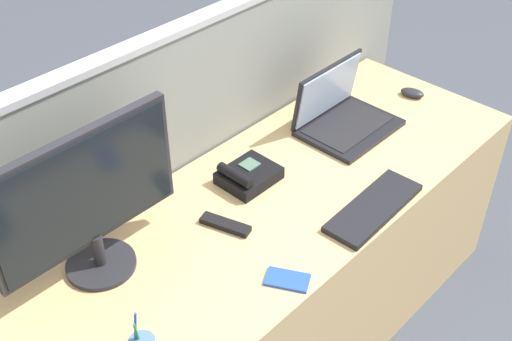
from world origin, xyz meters
TOP-DOWN VIEW (x-y plane):
  - desk at (0.00, 0.00)m, footprint 2.16×0.72m
  - cubicle_divider at (-0.00, 0.40)m, footprint 2.53×0.08m
  - desktop_monitor at (-0.55, 0.18)m, footprint 0.60×0.21m
  - laptop at (0.55, 0.11)m, footprint 0.37×0.28m
  - desk_phone at (0.05, 0.13)m, footprint 0.20×0.16m
  - keyboard_main at (0.22, -0.28)m, footprint 0.41×0.15m
  - computer_mouse_right_hand at (0.94, 0.03)m, footprint 0.08×0.11m
  - cell_phone_blue_case at (-0.21, -0.28)m, footprint 0.13×0.15m
  - tv_remote at (-0.17, 0.02)m, footprint 0.09×0.18m

SIDE VIEW (x-z plane):
  - desk at x=0.00m, z-range 0.00..0.75m
  - cubicle_divider at x=0.00m, z-range 0.00..1.27m
  - cell_phone_blue_case at x=-0.21m, z-range 0.75..0.76m
  - tv_remote at x=-0.17m, z-range 0.75..0.77m
  - keyboard_main at x=0.22m, z-range 0.75..0.77m
  - computer_mouse_right_hand at x=0.94m, z-range 0.75..0.78m
  - desk_phone at x=0.05m, z-range 0.73..0.82m
  - laptop at x=0.55m, z-range 0.68..0.93m
  - desktop_monitor at x=-0.55m, z-range 0.78..1.25m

